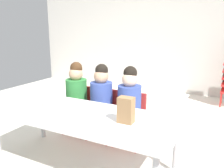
# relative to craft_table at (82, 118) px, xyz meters

# --- Properties ---
(ground_plane) EXTENTS (6.16, 5.44, 0.02)m
(ground_plane) POSITION_rel_craft_table_xyz_m (-0.19, 0.54, -0.51)
(ground_plane) COLOR silver
(back_wall) EXTENTS (6.16, 0.10, 2.64)m
(back_wall) POSITION_rel_craft_table_xyz_m (-0.19, 3.27, 0.82)
(back_wall) COLOR beige
(back_wall) RESTS_ON ground_plane
(craft_table) EXTENTS (1.79, 0.75, 0.55)m
(craft_table) POSITION_rel_craft_table_xyz_m (0.00, 0.00, 0.00)
(craft_table) COLOR white
(craft_table) RESTS_ON ground_plane
(seated_child_near_camera) EXTENTS (0.34, 0.34, 0.92)m
(seated_child_near_camera) POSITION_rel_craft_table_xyz_m (-0.49, 0.60, 0.05)
(seated_child_near_camera) COLOR red
(seated_child_near_camera) RESTS_ON ground_plane
(seated_child_middle_seat) EXTENTS (0.34, 0.34, 0.92)m
(seated_child_middle_seat) POSITION_rel_craft_table_xyz_m (-0.13, 0.60, 0.05)
(seated_child_middle_seat) COLOR red
(seated_child_middle_seat) RESTS_ON ground_plane
(seated_child_far_right) EXTENTS (0.32, 0.32, 0.92)m
(seated_child_far_right) POSITION_rel_craft_table_xyz_m (0.22, 0.60, 0.05)
(seated_child_far_right) COLOR red
(seated_child_far_right) RESTS_ON ground_plane
(paper_bag_brown) EXTENTS (0.13, 0.09, 0.22)m
(paper_bag_brown) POSITION_rel_craft_table_xyz_m (0.45, -0.01, 0.15)
(paper_bag_brown) COLOR #9E754C
(paper_bag_brown) RESTS_ON craft_table
(paper_plate_near_edge) EXTENTS (0.18, 0.18, 0.01)m
(paper_plate_near_edge) POSITION_rel_craft_table_xyz_m (-0.44, 0.03, 0.05)
(paper_plate_near_edge) COLOR white
(paper_plate_near_edge) RESTS_ON craft_table
(donut_powdered_on_plate) EXTENTS (0.12, 0.12, 0.04)m
(donut_powdered_on_plate) POSITION_rel_craft_table_xyz_m (-0.44, 0.03, 0.07)
(donut_powdered_on_plate) COLOR white
(donut_powdered_on_plate) RESTS_ON craft_table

